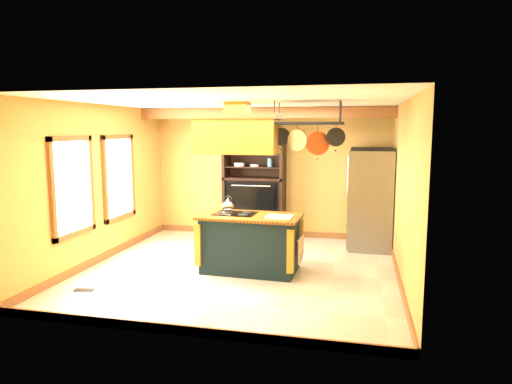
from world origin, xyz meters
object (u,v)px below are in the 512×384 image
at_px(refrigerator, 370,201).
at_px(hutch, 255,197).
at_px(pot_rack, 308,130).
at_px(kitchen_island, 250,243).
at_px(range_hood, 238,132).

relative_size(refrigerator, hutch, 0.85).
xyz_separation_m(pot_rack, refrigerator, (0.99, 1.94, -1.35)).
xyz_separation_m(kitchen_island, range_hood, (-0.20, -0.00, 1.76)).
bearing_deg(kitchen_island, hutch, 103.46).
height_order(kitchen_island, range_hood, range_hood).
relative_size(kitchen_island, refrigerator, 0.86).
bearing_deg(range_hood, pot_rack, 0.15).
bearing_deg(hutch, refrigerator, -8.65).
distance_m(range_hood, refrigerator, 3.14).
relative_size(range_hood, hutch, 0.60).
distance_m(pot_rack, hutch, 3.01).
height_order(pot_rack, hutch, pot_rack).
xyz_separation_m(refrigerator, hutch, (-2.35, 0.36, -0.05)).
distance_m(kitchen_island, range_hood, 1.78).
height_order(range_hood, pot_rack, same).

